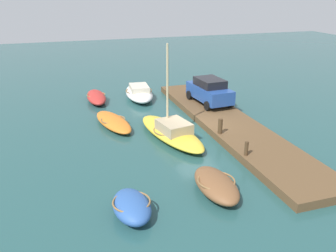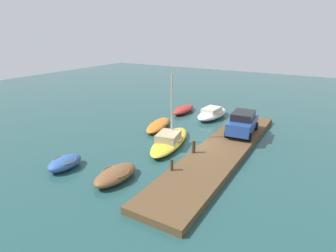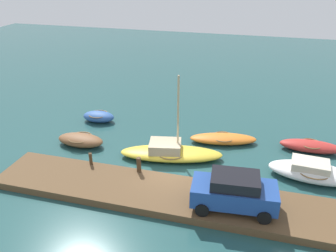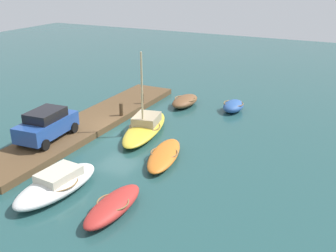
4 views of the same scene
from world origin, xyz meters
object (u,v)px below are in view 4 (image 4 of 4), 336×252
object	(u,v)px
sailboat_yellow	(145,127)
parked_car	(47,124)
rowboat_brown	(185,101)
rowboat_orange	(164,155)
rowboat_red	(113,206)
mooring_post_mid_west	(121,109)
mooring_post_west	(143,99)
motorboat_white	(57,184)
dinghy_blue	(233,106)

from	to	relation	value
sailboat_yellow	parked_car	distance (m)	6.07
rowboat_brown	rowboat_orange	bearing A→B (deg)	18.41
rowboat_red	rowboat_brown	world-z (taller)	rowboat_brown
sailboat_yellow	rowboat_orange	distance (m)	4.08
rowboat_brown	mooring_post_mid_west	size ratio (longest dim) A/B	3.60
mooring_post_west	parked_car	bearing A→B (deg)	-11.67
mooring_post_west	rowboat_orange	bearing A→B (deg)	37.76
mooring_post_west	rowboat_red	bearing A→B (deg)	24.70
sailboat_yellow	mooring_post_west	size ratio (longest dim) A/B	9.07
motorboat_white	dinghy_blue	size ratio (longest dim) A/B	2.02
rowboat_brown	mooring_post_west	distance (m)	3.32
rowboat_brown	mooring_post_west	bearing A→B (deg)	-50.16
rowboat_brown	mooring_post_west	size ratio (longest dim) A/B	4.40
sailboat_yellow	mooring_post_mid_west	xyz separation A→B (m)	(-1.13, -2.53, 0.43)
rowboat_red	parked_car	world-z (taller)	parked_car
rowboat_orange	parked_car	size ratio (longest dim) A/B	1.13
motorboat_white	rowboat_brown	bearing A→B (deg)	-176.03
dinghy_blue	rowboat_orange	xyz separation A→B (m)	(9.52, -0.91, -0.10)
sailboat_yellow	rowboat_red	size ratio (longest dim) A/B	1.72
motorboat_white	rowboat_orange	distance (m)	6.08
motorboat_white	mooring_post_west	size ratio (longest dim) A/B	6.84
motorboat_white	mooring_post_mid_west	size ratio (longest dim) A/B	5.61
motorboat_white	sailboat_yellow	size ratio (longest dim) A/B	0.75
motorboat_white	parked_car	size ratio (longest dim) A/B	1.20
motorboat_white	rowboat_red	xyz separation A→B (m)	(0.21, 3.29, -0.12)
rowboat_orange	rowboat_red	xyz separation A→B (m)	(5.53, 0.35, 0.06)
rowboat_brown	motorboat_white	bearing A→B (deg)	0.59
motorboat_white	parked_car	world-z (taller)	parked_car
motorboat_white	mooring_post_mid_west	xyz separation A→B (m)	(-9.35, -2.46, 0.38)
mooring_post_mid_west	sailboat_yellow	bearing A→B (deg)	66.05
motorboat_white	sailboat_yellow	world-z (taller)	sailboat_yellow
motorboat_white	rowboat_brown	xyz separation A→B (m)	(-14.36, 0.12, -0.09)
rowboat_orange	mooring_post_west	xyz separation A→B (m)	(-6.97, -5.40, 0.48)
rowboat_brown	mooring_post_mid_west	distance (m)	5.65
rowboat_brown	dinghy_blue	bearing A→B (deg)	98.45
mooring_post_mid_west	parked_car	xyz separation A→B (m)	(5.36, -1.71, 0.48)
motorboat_white	rowboat_orange	size ratio (longest dim) A/B	1.07
motorboat_white	mooring_post_west	distance (m)	12.54
dinghy_blue	parked_car	distance (m)	13.53
mooring_post_mid_west	mooring_post_west	bearing A→B (deg)	180.00
rowboat_orange	rowboat_red	bearing A→B (deg)	-8.73
motorboat_white	rowboat_brown	world-z (taller)	motorboat_white
sailboat_yellow	rowboat_red	world-z (taller)	sailboat_yellow
motorboat_white	mooring_post_west	bearing A→B (deg)	-164.26
rowboat_red	rowboat_brown	bearing A→B (deg)	-167.54
dinghy_blue	mooring_post_mid_west	world-z (taller)	mooring_post_mid_west
rowboat_orange	mooring_post_west	size ratio (longest dim) A/B	6.40
sailboat_yellow	rowboat_brown	xyz separation A→B (m)	(-6.13, 0.04, -0.04)
sailboat_yellow	dinghy_blue	bearing A→B (deg)	138.96
parked_car	sailboat_yellow	bearing A→B (deg)	130.35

